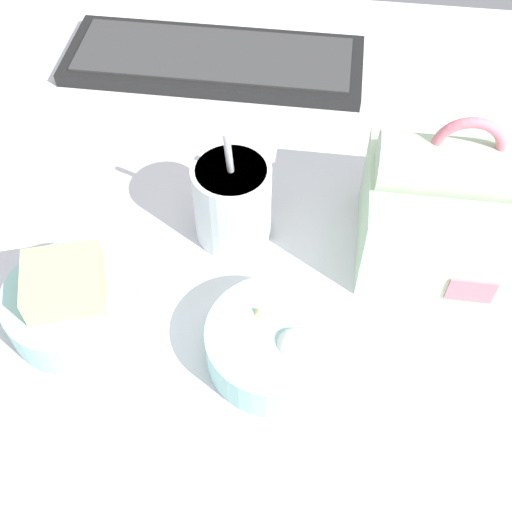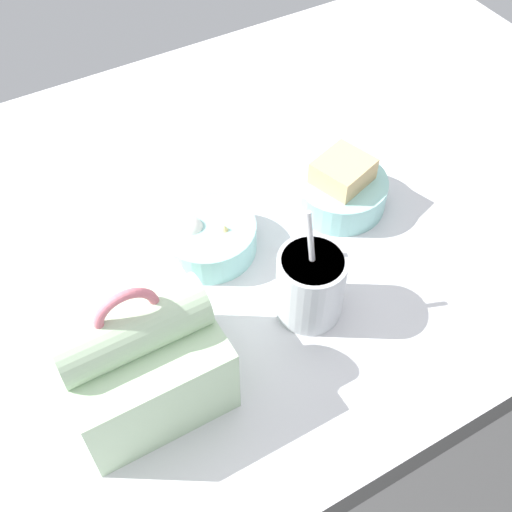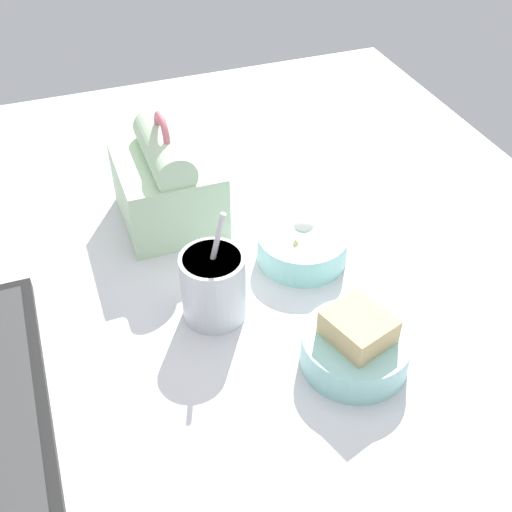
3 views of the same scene
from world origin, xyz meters
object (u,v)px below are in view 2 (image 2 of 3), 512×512
(lunch_bag, at_px, (139,358))
(soup_cup, at_px, (314,283))
(bento_bowl_snacks, at_px, (208,236))
(bento_bowl_sandwich, at_px, (341,188))

(lunch_bag, relative_size, soup_cup, 1.14)
(bento_bowl_snacks, bearing_deg, bento_bowl_sandwich, 175.28)
(bento_bowl_sandwich, bearing_deg, bento_bowl_snacks, -4.72)
(lunch_bag, bearing_deg, soup_cup, -179.29)
(bento_bowl_sandwich, distance_m, bento_bowl_snacks, 0.20)
(lunch_bag, distance_m, soup_cup, 0.22)
(soup_cup, height_order, bento_bowl_sandwich, soup_cup)
(lunch_bag, xyz_separation_m, bento_bowl_sandwich, (-0.36, -0.14, -0.04))
(lunch_bag, bearing_deg, bento_bowl_snacks, -135.83)
(bento_bowl_sandwich, xyz_separation_m, bento_bowl_snacks, (0.20, -0.02, -0.01))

